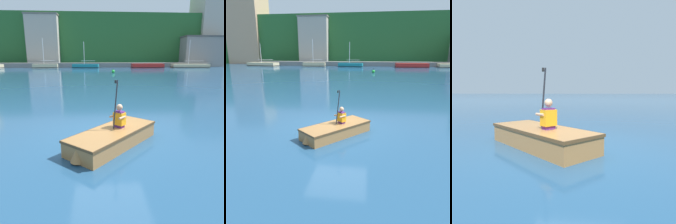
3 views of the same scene
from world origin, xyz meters
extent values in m
plane|color=navy|center=(0.00, 0.00, 0.00)|extent=(300.00, 300.00, 0.00)
cube|color=#A3703D|center=(0.03, -0.80, 0.21)|extent=(2.52, 2.66, 0.43)
cube|color=brown|center=(0.03, -0.80, 0.40)|extent=(2.58, 2.72, 0.06)
cube|color=brown|center=(0.03, -0.80, 0.39)|extent=(2.14, 2.26, 0.02)
cone|color=#A3703D|center=(-0.82, -1.76, 0.23)|extent=(0.49, 0.49, 0.38)
cube|color=#A3703D|center=(0.16, -0.65, 0.38)|extent=(0.81, 0.75, 0.03)
cube|color=#592672|center=(0.21, -0.60, 0.65)|extent=(0.29, 0.28, 0.45)
cube|color=orange|center=(0.21, -0.60, 0.67)|extent=(0.36, 0.35, 0.34)
sphere|color=tan|center=(0.21, -0.60, 0.98)|extent=(0.17, 0.17, 0.17)
cylinder|color=tan|center=(0.04, -0.57, 0.74)|extent=(0.21, 0.23, 0.06)
cylinder|color=tan|center=(0.26, -0.77, 0.74)|extent=(0.21, 0.23, 0.06)
cylinder|color=#232328|center=(0.09, -0.74, 1.08)|extent=(0.16, 0.18, 1.26)
cylinder|color=black|center=(0.09, -0.74, 1.67)|extent=(0.05, 0.05, 0.08)
camera|label=1|loc=(-0.39, -6.18, 2.30)|focal=35.00mm
camera|label=2|loc=(1.14, -8.47, 3.08)|focal=35.00mm
camera|label=3|loc=(4.63, 0.32, 1.20)|focal=35.00mm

